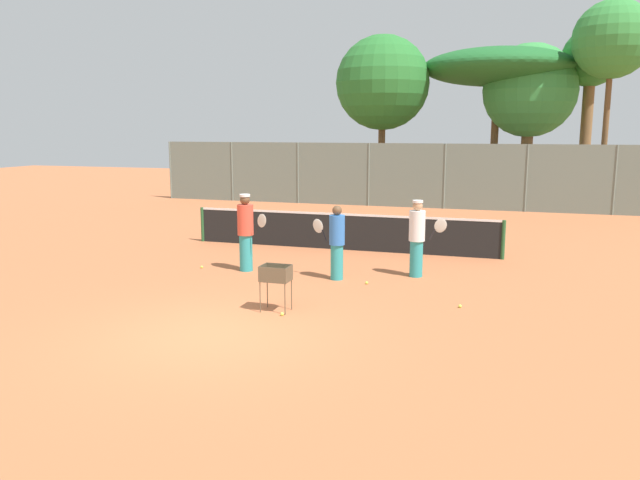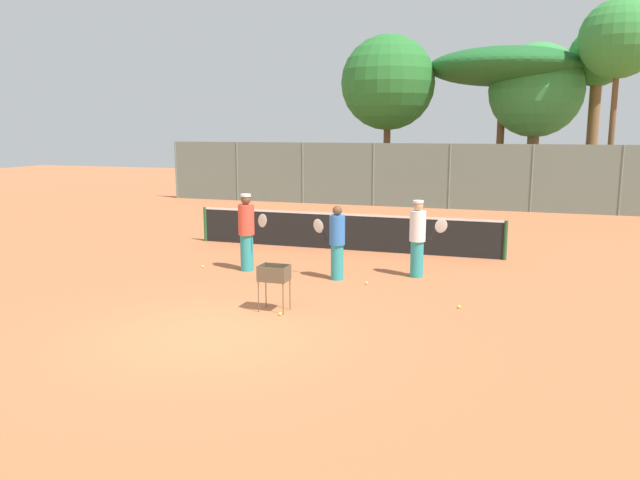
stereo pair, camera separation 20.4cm
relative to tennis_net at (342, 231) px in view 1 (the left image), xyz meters
The scene contains 17 objects.
ground_plane 8.05m from the tennis_net, 90.00° to the right, with size 80.00×80.00×0.00m, color #B7663D.
tennis_net is the anchor object (origin of this frame).
back_fence 10.58m from the tennis_net, 90.00° to the left, with size 24.03×0.08×2.85m.
tree_0 14.61m from the tennis_net, 97.48° to the left, with size 4.58×4.58×8.00m.
tree_1 16.47m from the tennis_net, 71.15° to the left, with size 4.43×4.43×7.51m.
tree_2 16.61m from the tennis_net, 76.76° to the left, with size 7.24×7.24×7.34m.
tree_3 18.23m from the tennis_net, 63.27° to the left, with size 2.70×2.70×8.12m.
tree_4 16.85m from the tennis_net, 57.42° to the left, with size 3.34×3.34×8.94m.
player_white_outfit 3.71m from the tennis_net, 114.11° to the right, with size 0.91×0.49×1.91m.
player_red_cap 3.78m from the tennis_net, 45.86° to the right, with size 0.94×0.38×1.83m.
player_yellow_shirt 3.67m from the tennis_net, 76.06° to the right, with size 0.89×0.42×1.74m.
ball_cart 6.41m from the tennis_net, 85.63° to the right, with size 0.56×0.41×0.90m.
tennis_ball_0 4.43m from the tennis_net, 127.89° to the right, with size 0.07×0.07×0.07m, color #D1E54C.
tennis_ball_1 6.41m from the tennis_net, 52.69° to the right, with size 0.07×0.07×0.07m, color #D1E54C.
tennis_ball_2 4.18m from the tennis_net, 66.27° to the right, with size 0.07×0.07×0.07m, color #D1E54C.
tennis_ball_3 6.71m from the tennis_net, 83.85° to the right, with size 0.07×0.07×0.07m, color #D1E54C.
parked_car 15.20m from the tennis_net, 71.70° to the left, with size 4.20×1.70×1.60m.
Camera 1 is at (4.86, -9.21, 3.48)m, focal length 35.00 mm.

